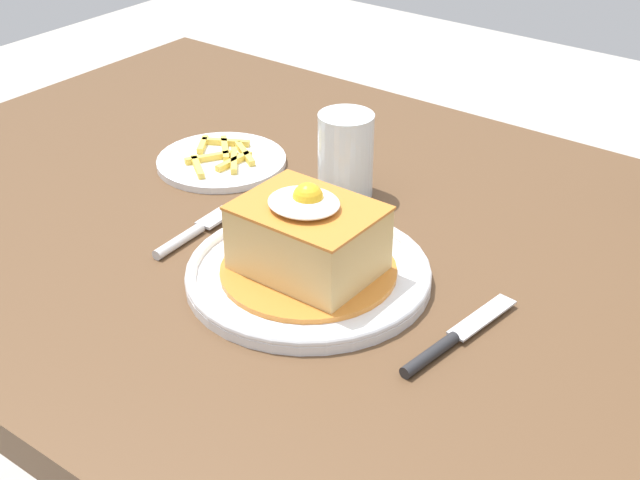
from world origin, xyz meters
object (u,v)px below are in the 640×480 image
(fork, at_px, (191,233))
(side_plate_fries, at_px, (222,161))
(knife, at_px, (446,344))
(main_plate, at_px, (308,273))
(drinking_glass, at_px, (345,160))

(fork, height_order, side_plate_fries, side_plate_fries)
(fork, bearing_deg, side_plate_fries, 122.24)
(knife, height_order, side_plate_fries, side_plate_fries)
(main_plate, relative_size, knife, 1.56)
(knife, height_order, drinking_glass, drinking_glass)
(knife, xyz_separation_m, drinking_glass, (-0.26, 0.20, 0.04))
(fork, relative_size, side_plate_fries, 0.83)
(fork, relative_size, knife, 0.85)
(main_plate, distance_m, drinking_glass, 0.20)
(drinking_glass, height_order, side_plate_fries, drinking_glass)
(side_plate_fries, bearing_deg, main_plate, -29.86)
(main_plate, xyz_separation_m, drinking_glass, (-0.08, 0.18, 0.04))
(knife, relative_size, side_plate_fries, 0.97)
(side_plate_fries, bearing_deg, knife, -20.69)
(main_plate, xyz_separation_m, side_plate_fries, (-0.26, 0.15, -0.00))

